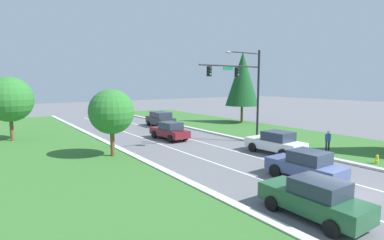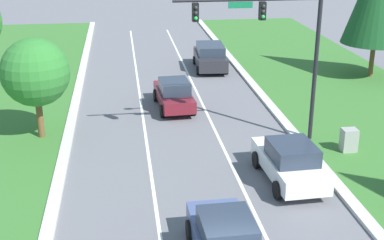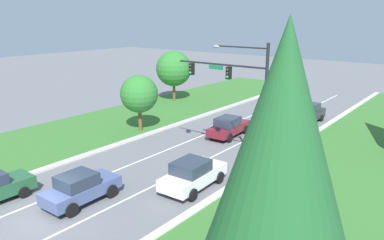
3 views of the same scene
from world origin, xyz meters
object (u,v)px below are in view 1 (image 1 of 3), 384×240
at_px(burgundy_sedan, 170,131).
at_px(oak_near_left_tree, 111,112).
at_px(white_sedan, 276,142).
at_px(conifer_near_right_tree, 242,79).
at_px(pedestrian, 328,140).
at_px(charcoal_suv, 160,119).
at_px(forest_sedan, 314,198).
at_px(utility_cabinet, 280,137).
at_px(fire_hydrant, 377,160).
at_px(oak_far_left_tree, 10,99).
at_px(slate_blue_sedan, 306,165).
at_px(traffic_signal_mast, 244,82).

relative_size(burgundy_sedan, oak_near_left_tree, 0.93).
xyz_separation_m(white_sedan, conifer_near_right_tree, (10.33, 14.42, 5.11)).
bearing_deg(pedestrian, charcoal_suv, -63.65).
bearing_deg(oak_near_left_tree, burgundy_sedan, 27.08).
relative_size(charcoal_suv, oak_near_left_tree, 0.96).
xyz_separation_m(forest_sedan, utility_cabinet, (11.25, 10.77, -0.25)).
relative_size(charcoal_suv, fire_hydrant, 6.91).
relative_size(utility_cabinet, oak_near_left_tree, 0.23).
xyz_separation_m(white_sedan, oak_far_left_tree, (-16.45, 17.40, 3.05)).
height_order(pedestrian, conifer_near_right_tree, conifer_near_right_tree).
distance_m(forest_sedan, oak_far_left_tree, 27.34).
distance_m(slate_blue_sedan, burgundy_sedan, 14.99).
distance_m(slate_blue_sedan, oak_near_left_tree, 13.65).
bearing_deg(fire_hydrant, charcoal_suv, 97.95).
bearing_deg(white_sedan, slate_blue_sedan, -127.93).
bearing_deg(oak_far_left_tree, slate_blue_sedan, -60.64).
bearing_deg(oak_far_left_tree, utility_cabinet, -36.60).
distance_m(charcoal_suv, utility_cabinet, 16.02).
xyz_separation_m(burgundy_sedan, oak_near_left_tree, (-7.00, -3.58, 2.52)).
xyz_separation_m(traffic_signal_mast, charcoal_suv, (-0.81, 13.86, -4.58)).
xyz_separation_m(traffic_signal_mast, slate_blue_sedan, (-4.24, -9.37, -4.66)).
bearing_deg(forest_sedan, white_sedan, 47.94).
xyz_separation_m(slate_blue_sedan, burgundy_sedan, (-0.05, 14.99, -0.01)).
distance_m(charcoal_suv, oak_near_left_tree, 15.99).
bearing_deg(traffic_signal_mast, slate_blue_sedan, -114.35).
xyz_separation_m(burgundy_sedan, white_sedan, (3.77, -9.77, 0.03)).
relative_size(forest_sedan, utility_cabinet, 3.80).
bearing_deg(traffic_signal_mast, conifer_near_right_tree, 46.33).
height_order(traffic_signal_mast, pedestrian, traffic_signal_mast).
height_order(burgundy_sedan, oak_far_left_tree, oak_far_left_tree).
bearing_deg(charcoal_suv, white_sedan, -85.93).
xyz_separation_m(charcoal_suv, forest_sedan, (-7.33, -26.30, -0.12)).
xyz_separation_m(oak_near_left_tree, oak_far_left_tree, (-5.67, 11.21, 0.56)).
bearing_deg(slate_blue_sedan, traffic_signal_mast, 64.36).
relative_size(slate_blue_sedan, oak_far_left_tree, 0.72).
bearing_deg(fire_hydrant, conifer_near_right_tree, 70.44).
relative_size(white_sedan, utility_cabinet, 4.05).
height_order(utility_cabinet, conifer_near_right_tree, conifer_near_right_tree).
xyz_separation_m(charcoal_suv, burgundy_sedan, (-3.49, -8.24, -0.09)).
height_order(slate_blue_sedan, conifer_near_right_tree, conifer_near_right_tree).
xyz_separation_m(charcoal_suv, fire_hydrant, (3.35, -24.01, -0.61)).
distance_m(white_sedan, conifer_near_right_tree, 18.46).
height_order(charcoal_suv, white_sedan, charcoal_suv).
relative_size(slate_blue_sedan, utility_cabinet, 3.73).
bearing_deg(conifer_near_right_tree, burgundy_sedan, -161.75).
distance_m(utility_cabinet, oak_far_left_tree, 25.25).
bearing_deg(oak_near_left_tree, slate_blue_sedan, -58.28).
xyz_separation_m(charcoal_suv, pedestrian, (4.27, -19.90, -0.01)).
xyz_separation_m(slate_blue_sedan, pedestrian, (7.71, 3.33, 0.07)).
xyz_separation_m(traffic_signal_mast, utility_cabinet, (3.12, -1.68, -4.95)).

